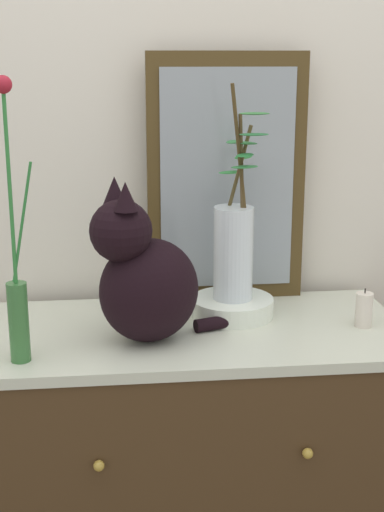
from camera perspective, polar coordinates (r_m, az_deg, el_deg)
wall_back at (r=2.00m, az=-1.02°, el=7.51°), size 4.40×0.08×2.60m
sideboard at (r=2.00m, az=0.00°, el=-18.22°), size 1.03×0.51×0.94m
mirror_leaning at (r=1.93m, az=2.69°, el=5.94°), size 0.41×0.03×0.64m
cat_sitting at (r=1.66m, az=-3.72°, el=-1.61°), size 0.42×0.24×0.38m
vase_slim_green at (r=1.59m, az=-13.40°, el=-2.37°), size 0.07×0.04×0.60m
bowl_porcelain at (r=1.86m, az=3.14°, el=-3.94°), size 0.21×0.21×0.05m
vase_glass_clear at (r=1.81m, az=3.26°, el=0.79°), size 0.12×0.20×0.53m
candle_pillar at (r=1.83m, az=13.14°, el=-4.07°), size 0.04×0.04×0.10m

